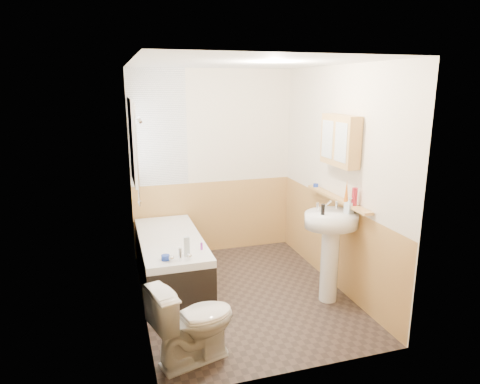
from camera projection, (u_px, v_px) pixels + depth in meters
name	position (u px, v px, depth m)	size (l,w,h in m)	color
floor	(244.00, 294.00, 4.81)	(2.80, 2.80, 0.00)	#2C231F
ceiling	(244.00, 63.00, 4.20)	(2.80, 2.80, 0.00)	white
wall_back	(213.00, 163.00, 5.82)	(2.20, 0.02, 2.50)	#F4E6CA
wall_front	(301.00, 227.00, 3.20)	(2.20, 0.02, 2.50)	#F4E6CA
wall_left	(136.00, 194.00, 4.19)	(0.02, 2.80, 2.50)	#F4E6CA
wall_right	(338.00, 180.00, 4.82)	(0.02, 2.80, 2.50)	#F4E6CA
wainscot_right	(333.00, 242.00, 5.00)	(0.01, 2.80, 1.00)	tan
wainscot_front	(297.00, 316.00, 3.40)	(2.20, 0.01, 1.00)	tan
wainscot_back	(214.00, 216.00, 5.98)	(2.20, 0.01, 1.00)	tan
tile_cladding_left	(139.00, 194.00, 4.20)	(0.01, 2.80, 2.50)	white
tile_return_back	(158.00, 128.00, 5.47)	(0.75, 0.01, 1.50)	white
window	(133.00, 141.00, 4.99)	(0.03, 0.79, 0.99)	white
bathtub	(171.00, 259.00, 5.03)	(0.70, 1.65, 0.71)	black
shower_riser	(138.00, 147.00, 4.66)	(0.10, 0.08, 1.15)	silver
toilet	(194.00, 322.00, 3.58)	(0.41, 0.73, 0.72)	white
sink	(331.00, 238.00, 4.52)	(0.58, 0.47, 1.12)	white
pine_shelf	(337.00, 199.00, 4.73)	(0.10, 1.25, 0.03)	tan
medicine_cabinet	(340.00, 141.00, 4.53)	(0.15, 0.59, 0.54)	tan
foam_can	(355.00, 197.00, 4.38)	(0.06, 0.06, 0.19)	maroon
green_bottle	(347.00, 191.00, 4.53)	(0.05, 0.05, 0.24)	orange
black_jar	(316.00, 185.00, 5.20)	(0.06, 0.06, 0.04)	#19339E
soap_bottle	(349.00, 210.00, 4.42)	(0.08, 0.17, 0.08)	silver
clear_bottle	(323.00, 209.00, 4.36)	(0.04, 0.04, 0.11)	black
blue_gel	(187.00, 247.00, 4.38)	(0.06, 0.04, 0.21)	silver
cream_jar	(165.00, 258.00, 4.30)	(0.09, 0.09, 0.05)	#19339E
orange_bottle	(202.00, 246.00, 4.57)	(0.03, 0.03, 0.08)	purple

